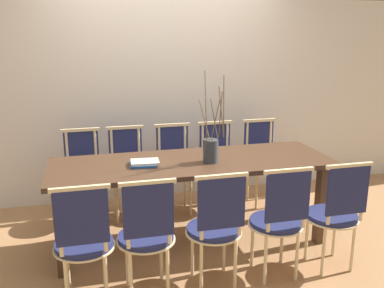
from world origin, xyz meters
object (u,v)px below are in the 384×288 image
at_px(chair_far_center, 175,166).
at_px(book_stack, 144,163).
at_px(dining_table, 192,173).
at_px(vase_centerpiece, 211,149).
at_px(chair_near_center, 216,225).

xyz_separation_m(chair_far_center, book_stack, (-0.42, -0.75, 0.29)).
relative_size(dining_table, book_stack, 9.48).
relative_size(dining_table, vase_centerpiece, 3.12).
xyz_separation_m(chair_near_center, chair_far_center, (0.00, 1.45, 0.00)).
height_order(chair_near_center, book_stack, chair_near_center).
height_order(dining_table, chair_far_center, chair_far_center).
bearing_deg(chair_near_center, dining_table, 89.45).
bearing_deg(chair_near_center, book_stack, 120.60).
relative_size(dining_table, chair_far_center, 2.64).
xyz_separation_m(dining_table, book_stack, (-0.42, -0.02, 0.13)).
distance_m(dining_table, book_stack, 0.44).
xyz_separation_m(dining_table, chair_far_center, (-0.00, 0.73, -0.16)).
distance_m(dining_table, chair_far_center, 0.74).
height_order(chair_near_center, vase_centerpiece, vase_centerpiece).
distance_m(chair_far_center, book_stack, 0.91).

